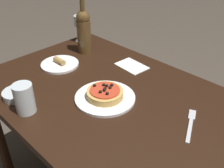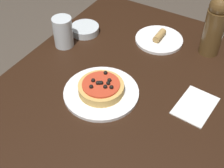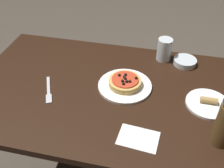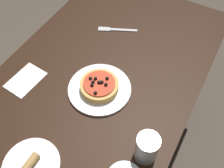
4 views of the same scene
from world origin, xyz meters
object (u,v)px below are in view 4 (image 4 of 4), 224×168
dining_table (99,88)px  water_cup (147,148)px  fork (115,30)px  dinner_plate (100,89)px  pizza (99,86)px  side_plate (31,165)px

dining_table → water_cup: (0.22, 0.32, 0.15)m
dining_table → fork: bearing=-165.2°
dinner_plate → pizza: pizza is taller
water_cup → dining_table: bearing=-124.7°
dinner_plate → side_plate: side_plate is taller
dining_table → water_cup: water_cup is taller
water_cup → dinner_plate: bearing=-120.1°
dining_table → side_plate: 0.46m
dining_table → water_cup: 0.42m
water_cup → side_plate: size_ratio=0.63×
pizza → fork: pizza is taller
dinner_plate → side_plate: size_ratio=1.32×
dining_table → pizza: (0.06, 0.04, 0.12)m
dining_table → fork: size_ratio=7.46×
dinner_plate → pizza: size_ratio=1.66×
dining_table → pizza: 0.14m
dining_table → side_plate: bearing=-0.3°
fork → side_plate: (0.73, 0.07, 0.01)m
dining_table → water_cup: bearing=55.3°
fork → dining_table: bearing=80.1°
water_cup → fork: size_ratio=0.68×
dining_table → dinner_plate: size_ratio=5.26×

